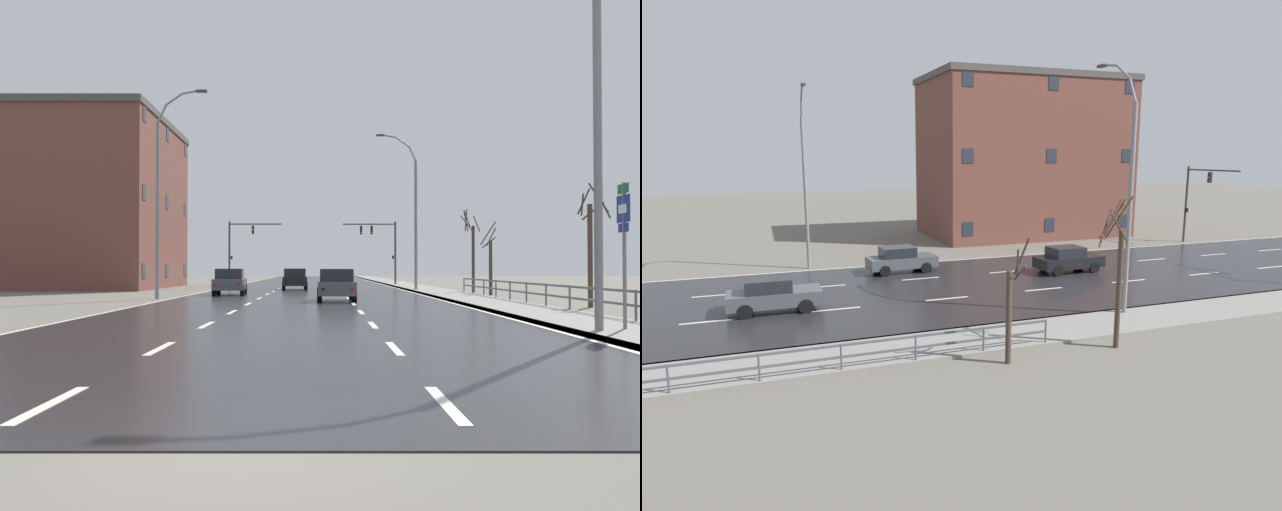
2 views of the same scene
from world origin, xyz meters
TOP-DOWN VIEW (x-y plane):
  - ground_plane at (0.00, 48.00)m, footprint 160.00×160.00m
  - road_asphalt_strip at (0.00, 60.00)m, footprint 14.00×120.00m
  - sidewalk_right at (8.43, 60.00)m, footprint 3.00×120.00m
  - guardrail at (9.85, 19.38)m, footprint 0.07×32.74m
  - street_lamp_foreground at (7.45, 10.24)m, footprint 2.45×0.24m
  - street_lamp_midground at (7.40, 40.93)m, footprint 2.88×0.24m
  - street_lamp_left_bank at (-7.43, 28.65)m, footprint 2.66×0.24m
  - highway_sign at (8.39, 10.62)m, footprint 0.09×0.68m
  - traffic_signal_right at (6.67, 56.36)m, footprint 5.01×0.36m
  - traffic_signal_left at (-6.98, 58.36)m, footprint 5.13×0.36m
  - car_distant at (1.63, 26.31)m, footprint 1.86×4.11m
  - car_far_right at (-1.01, 43.28)m, footprint 1.97×4.17m
  - car_near_right at (-4.51, 33.77)m, footprint 2.00×4.18m
  - brick_building at (-16.59, 47.92)m, footprint 10.33×16.96m
  - bare_tree_near at (11.98, 21.47)m, footprint 1.28×1.60m
  - bare_tree_mid at (10.99, 33.69)m, footprint 0.98×0.62m
  - bare_tree_far at (10.91, 38.04)m, footprint 1.29×1.52m

SIDE VIEW (x-z plane):
  - ground_plane at x=0.00m, z-range -0.12..0.00m
  - road_asphalt_strip at x=0.00m, z-range 0.00..0.02m
  - sidewalk_right at x=8.43m, z-range 0.00..0.12m
  - guardrail at x=9.85m, z-range 0.21..1.21m
  - car_distant at x=1.63m, z-range 0.02..1.59m
  - car_far_right at x=-1.01m, z-range 0.02..1.59m
  - car_near_right at x=-4.51m, z-range 0.02..1.59m
  - bare_tree_mid at x=10.99m, z-range -0.36..4.06m
  - highway_sign at x=8.39m, z-range 0.53..4.27m
  - bare_tree_near at x=11.98m, z-range -0.06..5.00m
  - bare_tree_far at x=10.91m, z-range -0.15..5.42m
  - traffic_signal_left at x=-6.98m, z-range 0.97..7.06m
  - traffic_signal_right at x=6.67m, z-range 1.12..7.08m
  - street_lamp_foreground at x=7.45m, z-range -0.11..10.70m
  - street_lamp_left_bank at x=-7.43m, z-range -0.13..10.80m
  - street_lamp_midground at x=7.40m, z-range -0.16..10.92m
  - brick_building at x=-16.59m, z-range 0.01..13.57m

